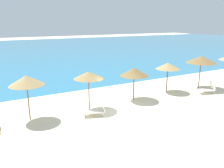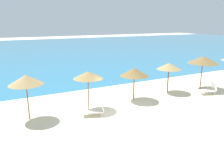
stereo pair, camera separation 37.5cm
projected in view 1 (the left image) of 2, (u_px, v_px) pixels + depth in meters
The scene contains 9 objects.
ground_plane at pixel (125, 114), 14.58m from camera, with size 160.00×160.00×0.00m, color beige.
sea_water at pixel (28, 51), 45.86m from camera, with size 160.00×61.52×0.01m, color teal.
beach_umbrella_2 at pixel (26, 80), 13.10m from camera, with size 1.99×1.99×2.75m.
beach_umbrella_3 at pixel (88, 75), 14.79m from camera, with size 1.95×1.95×2.60m.
beach_umbrella_4 at pixel (134, 72), 16.75m from camera, with size 2.11×2.11×2.45m.
beach_umbrella_5 at pixel (168, 66), 18.71m from camera, with size 1.97×1.97×2.46m.
beach_umbrella_6 at pixel (201, 60), 19.64m from camera, with size 2.58×2.58×2.86m.
lounge_chair_0 at pixel (208, 89), 18.68m from camera, with size 1.47×1.03×1.01m.
lounge_chair_2 at pixel (96, 110), 14.23m from camera, with size 1.52×1.06×0.90m.
Camera 1 is at (-7.25, -11.48, 5.73)m, focal length 36.57 mm.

